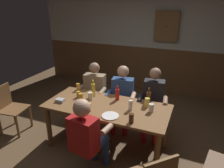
# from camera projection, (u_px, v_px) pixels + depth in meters

# --- Properties ---
(ground_plane) EXTENTS (7.37, 7.37, 0.00)m
(ground_plane) POSITION_uv_depth(u_px,v_px,m) (104.00, 150.00, 3.47)
(ground_plane) COLOR brown
(back_wall_upper) EXTENTS (6.14, 0.12, 1.53)m
(back_wall_upper) POSITION_uv_depth(u_px,v_px,m) (152.00, 17.00, 5.21)
(back_wall_upper) COLOR beige
(back_wall_wainscot) EXTENTS (6.14, 0.12, 1.16)m
(back_wall_wainscot) POSITION_uv_depth(u_px,v_px,m) (148.00, 69.00, 5.71)
(back_wall_wainscot) COLOR brown
(back_wall_wainscot) RESTS_ON ground_plane
(dining_table) EXTENTS (1.94, 0.86, 0.77)m
(dining_table) POSITION_uv_depth(u_px,v_px,m) (107.00, 111.00, 3.33)
(dining_table) COLOR brown
(dining_table) RESTS_ON ground_plane
(person_0) EXTENTS (0.57, 0.54, 1.21)m
(person_0) POSITION_uv_depth(u_px,v_px,m) (94.00, 91.00, 4.09)
(person_0) COLOR #997F60
(person_0) RESTS_ON ground_plane
(person_1) EXTENTS (0.57, 0.55, 1.22)m
(person_1) POSITION_uv_depth(u_px,v_px,m) (122.00, 95.00, 3.88)
(person_1) COLOR #2D4C84
(person_1) RESTS_ON ground_plane
(person_2) EXTENTS (0.52, 0.55, 1.25)m
(person_2) POSITION_uv_depth(u_px,v_px,m) (153.00, 101.00, 3.66)
(person_2) COLOR black
(person_2) RESTS_ON ground_plane
(person_3) EXTENTS (0.54, 0.57, 1.20)m
(person_3) POSITION_uv_depth(u_px,v_px,m) (87.00, 134.00, 2.76)
(person_3) COLOR #AD1919
(person_3) RESTS_ON ground_plane
(chair_empty_near_left) EXTENTS (0.49, 0.49, 0.88)m
(chair_empty_near_left) POSITION_uv_depth(u_px,v_px,m) (10.00, 107.00, 3.87)
(chair_empty_near_left) COLOR brown
(chair_empty_near_left) RESTS_ON ground_plane
(condiment_caddy) EXTENTS (0.14, 0.10, 0.05)m
(condiment_caddy) POSITION_uv_depth(u_px,v_px,m) (60.00, 100.00, 3.40)
(condiment_caddy) COLOR #B2B7BC
(condiment_caddy) RESTS_ON dining_table
(plate_0) EXTENTS (0.25, 0.25, 0.01)m
(plate_0) POSITION_uv_depth(u_px,v_px,m) (110.00, 116.00, 2.98)
(plate_0) COLOR white
(plate_0) RESTS_ON dining_table
(bottle_0) EXTENTS (0.07, 0.07, 0.25)m
(bottle_0) POSITION_uv_depth(u_px,v_px,m) (149.00, 97.00, 3.35)
(bottle_0) COLOR #593314
(bottle_0) RESTS_ON dining_table
(bottle_1) EXTENTS (0.07, 0.07, 0.29)m
(bottle_1) POSITION_uv_depth(u_px,v_px,m) (93.00, 90.00, 3.58)
(bottle_1) COLOR gold
(bottle_1) RESTS_ON dining_table
(bottle_2) EXTENTS (0.07, 0.07, 0.24)m
(bottle_2) POSITION_uv_depth(u_px,v_px,m) (117.00, 94.00, 3.45)
(bottle_2) COLOR red
(bottle_2) RESTS_ON dining_table
(pint_glass_0) EXTENTS (0.06, 0.06, 0.13)m
(pint_glass_0) POSITION_uv_depth(u_px,v_px,m) (78.00, 87.00, 3.82)
(pint_glass_0) COLOR gold
(pint_glass_0) RESTS_ON dining_table
(pint_glass_1) EXTENTS (0.06, 0.06, 0.16)m
(pint_glass_1) POSITION_uv_depth(u_px,v_px,m) (130.00, 105.00, 3.13)
(pint_glass_1) COLOR white
(pint_glass_1) RESTS_ON dining_table
(pint_glass_2) EXTENTS (0.07, 0.07, 0.13)m
(pint_glass_2) POSITION_uv_depth(u_px,v_px,m) (131.00, 118.00, 2.80)
(pint_glass_2) COLOR #4C2D19
(pint_glass_2) RESTS_ON dining_table
(pint_glass_3) EXTENTS (0.08, 0.08, 0.14)m
(pint_glass_3) POSITION_uv_depth(u_px,v_px,m) (147.00, 102.00, 3.24)
(pint_glass_3) COLOR #E5C64C
(pint_glass_3) RESTS_ON dining_table
(pint_glass_4) EXTENTS (0.07, 0.07, 0.13)m
(pint_glass_4) POSITION_uv_depth(u_px,v_px,m) (81.00, 97.00, 3.42)
(pint_glass_4) COLOR gold
(pint_glass_4) RESTS_ON dining_table
(pint_glass_5) EXTENTS (0.06, 0.06, 0.11)m
(pint_glass_5) POSITION_uv_depth(u_px,v_px,m) (78.00, 94.00, 3.55)
(pint_glass_5) COLOR gold
(pint_glass_5) RESTS_ON dining_table
(pint_glass_6) EXTENTS (0.07, 0.07, 0.13)m
(pint_glass_6) POSITION_uv_depth(u_px,v_px,m) (90.00, 96.00, 3.46)
(pint_glass_6) COLOR white
(pint_glass_6) RESTS_ON dining_table
(pint_glass_7) EXTENTS (0.08, 0.08, 0.13)m
(pint_glass_7) POSITION_uv_depth(u_px,v_px,m) (151.00, 108.00, 3.08)
(pint_glass_7) COLOR white
(pint_glass_7) RESTS_ON dining_table
(pint_glass_8) EXTENTS (0.07, 0.07, 0.13)m
(pint_glass_8) POSITION_uv_depth(u_px,v_px,m) (89.00, 107.00, 3.10)
(pint_glass_8) COLOR #E5C64C
(pint_glass_8) RESTS_ON dining_table
(wall_dart_cabinet) EXTENTS (0.56, 0.15, 0.70)m
(wall_dart_cabinet) POSITION_uv_depth(u_px,v_px,m) (167.00, 26.00, 5.02)
(wall_dart_cabinet) COLOR brown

